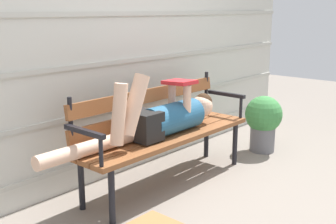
{
  "coord_description": "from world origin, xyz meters",
  "views": [
    {
      "loc": [
        -2.44,
        -2.08,
        1.4
      ],
      "look_at": [
        0.0,
        0.06,
        0.61
      ],
      "focal_mm": 45.31,
      "sensor_mm": 36.0,
      "label": 1
    }
  ],
  "objects": [
    {
      "name": "ground_plane",
      "position": [
        0.0,
        0.0,
        0.0
      ],
      "size": [
        12.0,
        12.0,
        0.0
      ],
      "primitive_type": "plane",
      "color": "gray"
    },
    {
      "name": "house_siding",
      "position": [
        0.0,
        0.58,
        1.17
      ],
      "size": [
        5.11,
        0.08,
        2.33
      ],
      "color": "beige",
      "rests_on": "ground"
    },
    {
      "name": "park_bench",
      "position": [
        0.0,
        0.13,
        0.47
      ],
      "size": [
        1.7,
        0.43,
        0.82
      ],
      "color": "brown",
      "rests_on": "ground"
    },
    {
      "name": "reclining_person",
      "position": [
        -0.08,
        0.06,
        0.58
      ],
      "size": [
        1.7,
        0.26,
        0.54
      ],
      "color": "#23567A"
    },
    {
      "name": "potted_plant",
      "position": [
        1.26,
        -0.1,
        0.32
      ],
      "size": [
        0.37,
        0.37,
        0.56
      ],
      "color": "slate",
      "rests_on": "ground"
    }
  ]
}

